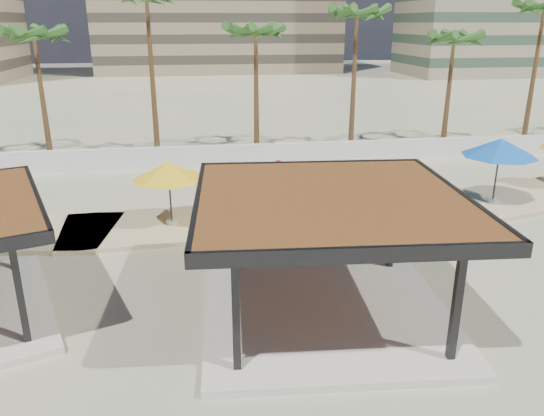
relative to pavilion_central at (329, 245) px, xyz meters
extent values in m
plane|color=tan|center=(-2.64, 0.61, -2.10)|extent=(200.00, 200.00, 0.00)
cube|color=#C6B284|center=(-0.64, 7.61, -2.04)|extent=(16.24, 5.11, 0.24)
cube|color=silver|center=(-2.64, 16.61, -1.50)|extent=(56.00, 0.30, 1.20)
cube|color=beige|center=(0.00, 0.00, -2.00)|extent=(7.08, 7.08, 0.20)
cube|color=black|center=(-2.68, -2.33, -0.40)|extent=(0.19, 0.19, 3.02)
cube|color=black|center=(-2.33, 2.68, -0.40)|extent=(0.19, 0.19, 3.02)
cube|color=black|center=(2.33, -2.68, -0.40)|extent=(0.19, 0.19, 3.02)
cube|color=black|center=(2.68, 2.33, -0.40)|extent=(0.19, 0.19, 3.02)
cube|color=brown|center=(0.00, 0.00, 1.25)|extent=(7.30, 7.30, 0.28)
cube|color=black|center=(-0.24, -3.41, 1.25)|extent=(6.93, 0.61, 0.34)
cube|color=black|center=(0.24, 3.41, 1.25)|extent=(6.93, 0.61, 0.34)
cube|color=black|center=(-3.41, 0.24, 1.25)|extent=(0.61, 6.93, 0.34)
cube|color=black|center=(3.41, -0.24, 1.25)|extent=(0.61, 6.93, 0.34)
cube|color=black|center=(-7.77, -0.43, -0.51)|extent=(0.22, 0.22, 2.81)
cube|color=black|center=(-9.36, 3.98, -0.51)|extent=(0.22, 0.22, 2.81)
cube|color=black|center=(-7.77, 2.06, 1.03)|extent=(2.30, 6.12, 0.32)
cylinder|color=beige|center=(-4.44, 7.33, -1.87)|extent=(0.49, 0.49, 0.12)
cylinder|color=#262628|center=(-4.44, 7.33, -0.76)|extent=(0.07, 0.07, 2.34)
cone|color=yellow|center=(-4.44, 7.33, 0.25)|extent=(2.92, 2.92, 0.68)
cylinder|color=beige|center=(-0.34, 6.41, -1.86)|extent=(0.52, 0.52, 0.12)
cylinder|color=#262628|center=(-0.34, 6.41, -0.68)|extent=(0.07, 0.07, 2.48)
cone|color=#A8040C|center=(-0.34, 6.41, 0.38)|extent=(3.91, 3.91, 0.72)
cylinder|color=beige|center=(9.52, 7.93, -1.86)|extent=(0.55, 0.55, 0.13)
cylinder|color=#262628|center=(9.52, 7.93, -0.60)|extent=(0.08, 0.08, 2.66)
cone|color=blue|center=(9.52, 7.93, 0.54)|extent=(3.47, 3.47, 0.77)
cube|color=silver|center=(-2.25, 6.41, -1.79)|extent=(1.26, 2.02, 0.27)
cube|color=silver|center=(-2.25, 6.41, -1.63)|extent=(1.26, 2.02, 0.06)
cube|color=silver|center=(-2.00, 7.12, -1.40)|extent=(0.81, 0.83, 0.48)
cube|color=silver|center=(7.15, 9.81, -1.80)|extent=(1.54, 1.86, 0.25)
cube|color=silver|center=(7.15, 9.81, -1.64)|extent=(1.54, 1.86, 0.05)
cube|color=silver|center=(7.54, 10.40, -1.43)|extent=(0.84, 0.85, 0.46)
cone|color=brown|center=(-11.64, 18.71, 1.53)|extent=(0.36, 0.36, 7.27)
ellipsoid|color=#2C5B20|center=(-11.64, 18.71, 4.92)|extent=(3.00, 3.00, 1.80)
cone|color=brown|center=(-5.64, 19.51, 2.52)|extent=(0.36, 0.36, 9.25)
cone|color=brown|center=(0.36, 19.01, 1.59)|extent=(0.36, 0.36, 7.39)
ellipsoid|color=#2C5B20|center=(0.36, 19.01, 5.04)|extent=(3.00, 3.00, 1.80)
cone|color=brown|center=(6.36, 19.21, 2.10)|extent=(0.36, 0.36, 8.40)
ellipsoid|color=#2C5B20|center=(6.36, 19.21, 6.05)|extent=(3.00, 3.00, 1.80)
cone|color=brown|center=(12.36, 18.81, 1.39)|extent=(0.36, 0.36, 6.98)
ellipsoid|color=#2C5B20|center=(12.36, 18.81, 4.63)|extent=(3.00, 3.00, 1.80)
cone|color=brown|center=(18.36, 19.41, 2.29)|extent=(0.36, 0.36, 8.78)
camera|label=1|loc=(-3.41, -12.60, 5.59)|focal=35.00mm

